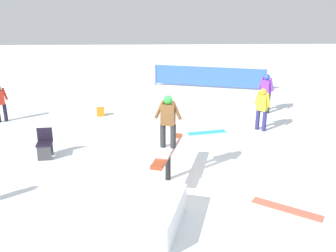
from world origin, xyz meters
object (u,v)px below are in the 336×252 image
object	(u,v)px
main_rider_on_rail	(168,123)
folding_chair	(45,144)
loose_snowboard_cyan	(207,132)
backpack_on_snow	(101,112)
rail_feature	(168,153)
loose_snowboard_coral	(286,209)
bystander_purple	(266,91)
bystander_yellow	(262,107)
bystander_red	(0,101)

from	to	relation	value
main_rider_on_rail	folding_chair	distance (m)	4.06
loose_snowboard_cyan	backpack_on_snow	world-z (taller)	backpack_on_snow
rail_feature	loose_snowboard_coral	world-z (taller)	rail_feature
folding_chair	main_rider_on_rail	bearing A→B (deg)	-29.76
rail_feature	bystander_purple	bearing A→B (deg)	-19.37
loose_snowboard_cyan	loose_snowboard_coral	xyz separation A→B (m)	(-5.09, -1.12, 0.00)
bystander_yellow	loose_snowboard_cyan	size ratio (longest dim) A/B	1.11
main_rider_on_rail	loose_snowboard_coral	bearing A→B (deg)	-106.44
folding_chair	bystander_purple	bearing A→B (deg)	23.08
loose_snowboard_cyan	folding_chair	distance (m)	5.46
main_rider_on_rail	loose_snowboard_coral	xyz separation A→B (m)	(-1.57, -2.61, -1.55)
bystander_yellow	bystander_purple	bearing A→B (deg)	-65.68
loose_snowboard_cyan	backpack_on_snow	xyz separation A→B (m)	(2.13, 4.02, 0.16)
bystander_purple	loose_snowboard_cyan	size ratio (longest dim) A/B	1.17
main_rider_on_rail	backpack_on_snow	xyz separation A→B (m)	(5.66, 2.53, -1.39)
main_rider_on_rail	loose_snowboard_cyan	xyz separation A→B (m)	(3.52, -1.49, -1.55)
bystander_purple	bystander_red	xyz separation A→B (m)	(-0.91, 10.37, -0.10)
loose_snowboard_cyan	backpack_on_snow	distance (m)	4.55
bystander_purple	backpack_on_snow	xyz separation A→B (m)	(-0.29, 6.72, -0.73)
bystander_red	loose_snowboard_coral	size ratio (longest dim) A/B	0.91
bystander_purple	backpack_on_snow	world-z (taller)	bystander_purple
main_rider_on_rail	folding_chair	world-z (taller)	main_rider_on_rail
folding_chair	loose_snowboard_coral	bearing A→B (deg)	-33.14
loose_snowboard_coral	main_rider_on_rail	bearing A→B (deg)	3.58
backpack_on_snow	bystander_yellow	bearing A→B (deg)	-29.30
bystander_red	folding_chair	bearing A→B (deg)	-79.34
bystander_purple	bystander_yellow	bearing A→B (deg)	116.13
loose_snowboard_cyan	folding_chair	bearing A→B (deg)	-170.88
rail_feature	loose_snowboard_cyan	bearing A→B (deg)	-7.12
bystander_yellow	bystander_red	world-z (taller)	bystander_yellow
main_rider_on_rail	bystander_yellow	size ratio (longest dim) A/B	0.91
main_rider_on_rail	bystander_red	distance (m)	8.01
bystander_yellow	main_rider_on_rail	bearing A→B (deg)	90.66
main_rider_on_rail	bystander_red	world-z (taller)	main_rider_on_rail
bystander_yellow	folding_chair	world-z (taller)	bystander_yellow
rail_feature	main_rider_on_rail	distance (m)	0.83
bystander_yellow	folding_chair	size ratio (longest dim) A/B	1.73
backpack_on_snow	bystander_purple	bearing A→B (deg)	-9.16
loose_snowboard_cyan	bystander_purple	bearing A→B (deg)	29.69
loose_snowboard_cyan	loose_snowboard_coral	bearing A→B (deg)	-89.82
rail_feature	folding_chair	distance (m)	3.91
bystander_purple	loose_snowboard_cyan	xyz separation A→B (m)	(-2.42, 2.70, -0.89)
folding_chair	bystander_yellow	bearing A→B (deg)	11.02
bystander_purple	rail_feature	bearing A→B (deg)	99.81
bystander_red	backpack_on_snow	distance (m)	3.76
main_rider_on_rail	bystander_red	size ratio (longest dim) A/B	0.97
bystander_red	loose_snowboard_coral	world-z (taller)	bystander_red
bystander_purple	folding_chair	size ratio (longest dim) A/B	1.82
main_rider_on_rail	folding_chair	size ratio (longest dim) A/B	1.57
rail_feature	main_rider_on_rail	world-z (taller)	main_rider_on_rail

